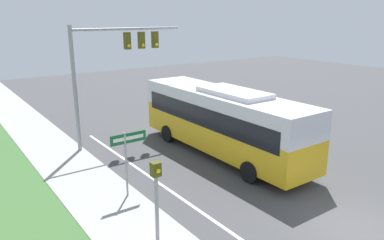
% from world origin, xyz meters
% --- Properties ---
extents(ground_plane, '(80.00, 80.00, 0.00)m').
position_xyz_m(ground_plane, '(0.00, 0.00, 0.00)').
color(ground_plane, '#424244').
extents(bus, '(2.72, 10.74, 3.52)m').
position_xyz_m(bus, '(0.84, 8.04, 1.95)').
color(bus, gold).
rests_on(bus, ground_plane).
extents(signal_gantry, '(6.29, 0.41, 6.53)m').
position_xyz_m(signal_gantry, '(-2.90, 12.62, 4.79)').
color(signal_gantry, '#939399').
rests_on(signal_gantry, ground_plane).
extents(pedestrian_signal, '(0.28, 0.34, 2.78)m').
position_xyz_m(pedestrian_signal, '(-5.93, 3.07, 1.91)').
color(pedestrian_signal, '#939399').
rests_on(pedestrian_signal, ground_plane).
extents(street_sign, '(1.48, 0.08, 2.72)m').
position_xyz_m(street_sign, '(-5.23, 6.47, 1.94)').
color(street_sign, '#939399').
rests_on(street_sign, ground_plane).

